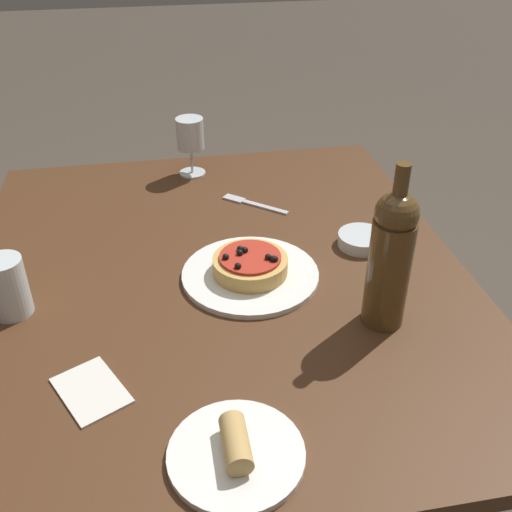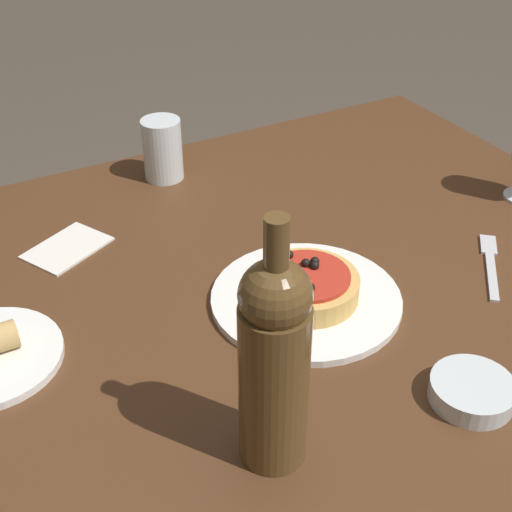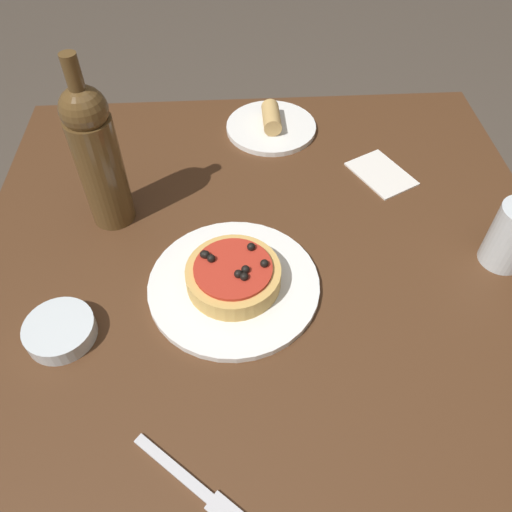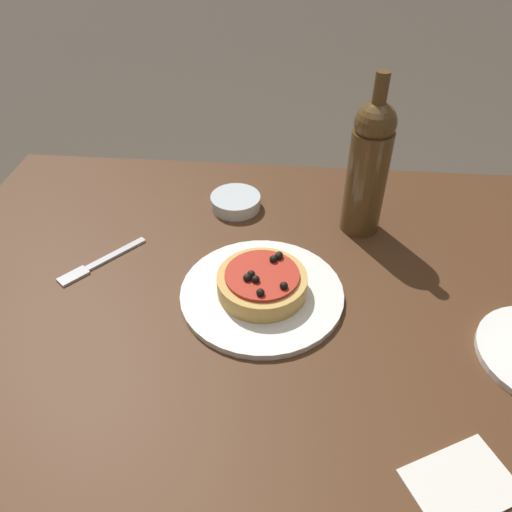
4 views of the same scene
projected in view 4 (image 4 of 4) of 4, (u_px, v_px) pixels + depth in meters
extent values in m
plane|color=#4C4238|center=(247.00, 512.00, 1.32)|extent=(14.00, 14.00, 0.00)
cube|color=#4C2D19|center=(242.00, 328.00, 0.85)|extent=(1.22, 1.05, 0.03)
cylinder|color=#4C2D19|center=(77.00, 282.00, 1.49)|extent=(0.06, 0.06, 0.71)
cylinder|color=#4C2D19|center=(455.00, 305.00, 1.41)|extent=(0.06, 0.06, 0.71)
cylinder|color=white|center=(262.00, 293.00, 0.88)|extent=(0.29, 0.29, 0.01)
cylinder|color=tan|center=(262.00, 284.00, 0.87)|extent=(0.16, 0.16, 0.04)
cylinder|color=#B72D1E|center=(262.00, 275.00, 0.86)|extent=(0.13, 0.13, 0.01)
sphere|color=black|center=(279.00, 255.00, 0.89)|extent=(0.01, 0.01, 0.01)
sphere|color=black|center=(260.00, 293.00, 0.81)|extent=(0.01, 0.01, 0.01)
sphere|color=black|center=(279.00, 256.00, 0.88)|extent=(0.01, 0.01, 0.01)
sphere|color=black|center=(273.00, 259.00, 0.88)|extent=(0.01, 0.01, 0.01)
sphere|color=black|center=(256.00, 279.00, 0.84)|extent=(0.01, 0.01, 0.01)
sphere|color=black|center=(247.00, 278.00, 0.84)|extent=(0.01, 0.01, 0.01)
sphere|color=black|center=(284.00, 286.00, 0.82)|extent=(0.01, 0.01, 0.01)
sphere|color=black|center=(251.00, 274.00, 0.85)|extent=(0.01, 0.01, 0.01)
cylinder|color=brown|center=(366.00, 183.00, 0.98)|extent=(0.08, 0.08, 0.22)
sphere|color=brown|center=(375.00, 122.00, 0.90)|extent=(0.08, 0.08, 0.08)
cylinder|color=brown|center=(380.00, 93.00, 0.86)|extent=(0.03, 0.03, 0.07)
cylinder|color=silver|center=(236.00, 202.00, 1.09)|extent=(0.11, 0.11, 0.03)
cube|color=silver|center=(116.00, 254.00, 0.97)|extent=(0.09, 0.11, 0.00)
cube|color=silver|center=(73.00, 276.00, 0.92)|extent=(0.06, 0.06, 0.00)
cube|color=silver|center=(461.00, 484.00, 0.63)|extent=(0.16, 0.14, 0.00)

